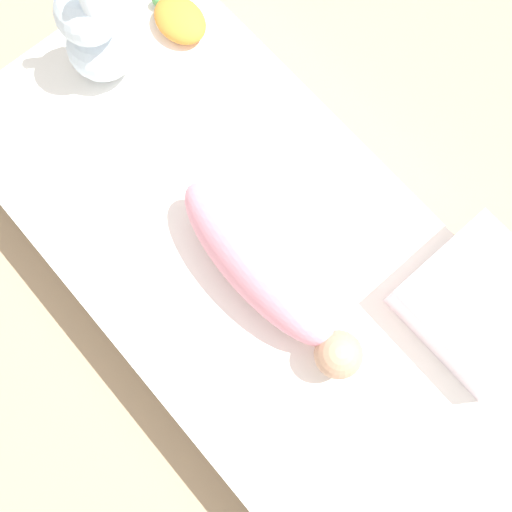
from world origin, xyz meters
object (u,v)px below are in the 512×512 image
swaddled_baby (264,270)px  bunny_plush (95,33)px  pillow (482,305)px  turtle_plush (179,19)px

swaddled_baby → bunny_plush: size_ratio=1.60×
swaddled_baby → pillow: swaddled_baby is taller
swaddled_baby → bunny_plush: 0.68m
swaddled_baby → bunny_plush: bearing=174.5°
swaddled_baby → bunny_plush: bunny_plush is taller
pillow → swaddled_baby: bearing=40.3°
swaddled_baby → turtle_plush: 0.71m
pillow → turtle_plush: size_ratio=1.64×
pillow → bunny_plush: bearing=13.1°
turtle_plush → bunny_plush: bearing=81.6°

